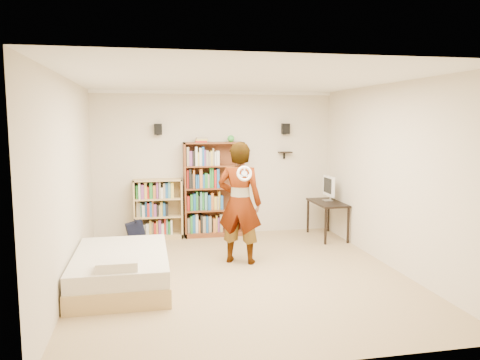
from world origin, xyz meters
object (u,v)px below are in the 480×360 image
at_px(low_bookshelf, 158,209).
at_px(daybed, 121,265).
at_px(tall_bookshelf, 214,189).
at_px(computer_desk, 327,220).
at_px(person, 240,203).

xyz_separation_m(low_bookshelf, daybed, (-0.54, -2.42, -0.27)).
bearing_deg(tall_bookshelf, computer_desk, -15.26).
distance_m(tall_bookshelf, daybed, 2.95).
bearing_deg(low_bookshelf, daybed, -102.61).
bearing_deg(computer_desk, person, -147.92).
bearing_deg(person, tall_bookshelf, -60.23).
bearing_deg(low_bookshelf, tall_bookshelf, 0.13).
bearing_deg(computer_desk, tall_bookshelf, 164.74).
xyz_separation_m(low_bookshelf, computer_desk, (3.07, -0.55, -0.21)).
height_order(computer_desk, daybed, computer_desk).
bearing_deg(daybed, low_bookshelf, 77.39).
relative_size(computer_desk, daybed, 0.53).
bearing_deg(low_bookshelf, person, -55.76).
height_order(computer_desk, person, person).
bearing_deg(daybed, tall_bookshelf, 56.98).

